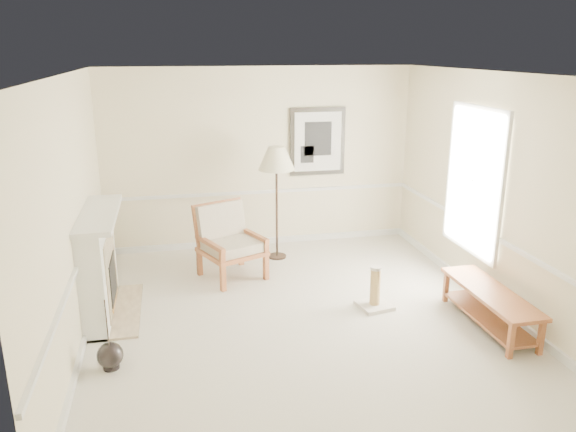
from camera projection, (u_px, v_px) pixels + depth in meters
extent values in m
plane|color=silver|center=(298.00, 316.00, 6.90)|extent=(5.50, 5.50, 0.00)
cube|color=#F3E7BE|center=(260.00, 159.00, 9.05)|extent=(5.00, 0.04, 2.90)
cube|color=#F3E7BE|center=(389.00, 305.00, 3.90)|extent=(5.00, 0.04, 2.90)
cube|color=#F3E7BE|center=(71.00, 216.00, 5.97)|extent=(0.04, 5.50, 2.90)
cube|color=#F3E7BE|center=(494.00, 192.00, 6.98)|extent=(0.04, 5.50, 2.90)
cube|color=white|center=(300.00, 74.00, 6.06)|extent=(5.00, 5.50, 0.04)
cube|color=white|center=(261.00, 241.00, 9.44)|extent=(4.95, 0.04, 0.10)
cube|color=white|center=(261.00, 192.00, 9.19)|extent=(4.95, 0.04, 0.05)
cube|color=white|center=(475.00, 181.00, 7.33)|extent=(0.03, 1.20, 1.80)
cube|color=white|center=(474.00, 181.00, 7.33)|extent=(0.05, 1.34, 1.94)
cube|color=black|center=(318.00, 142.00, 9.14)|extent=(0.92, 0.04, 1.10)
cube|color=white|center=(318.00, 142.00, 9.12)|extent=(0.78, 0.01, 0.96)
cube|color=black|center=(318.00, 139.00, 9.10)|extent=(0.45, 0.01, 0.55)
cube|color=white|center=(98.00, 266.00, 6.80)|extent=(0.28, 1.50, 1.25)
cube|color=white|center=(97.00, 214.00, 6.62)|extent=(0.46, 1.64, 0.06)
cube|color=#C6B28E|center=(111.00, 271.00, 6.85)|extent=(0.02, 1.05, 0.95)
cube|color=black|center=(113.00, 281.00, 6.89)|extent=(0.02, 0.62, 0.58)
cube|color=gold|center=(115.00, 300.00, 6.97)|extent=(0.01, 0.66, 0.05)
cube|color=#C6B28E|center=(116.00, 311.00, 7.01)|extent=(0.60, 1.50, 0.03)
sphere|color=black|center=(110.00, 355.00, 5.74)|extent=(0.27, 0.27, 0.27)
cylinder|color=black|center=(111.00, 365.00, 5.77)|extent=(0.17, 0.17, 0.08)
cylinder|color=black|center=(107.00, 324.00, 5.64)|extent=(0.03, 0.12, 0.42)
cylinder|color=black|center=(107.00, 327.00, 5.65)|extent=(0.03, 0.14, 0.34)
cylinder|color=black|center=(107.00, 321.00, 5.63)|extent=(0.02, 0.06, 0.50)
cube|color=brown|center=(223.00, 276.00, 7.56)|extent=(0.09, 0.09, 0.43)
cube|color=brown|center=(199.00, 261.00, 8.10)|extent=(0.09, 0.09, 0.43)
cube|color=brown|center=(266.00, 265.00, 7.94)|extent=(0.09, 0.09, 0.43)
cube|color=brown|center=(241.00, 251.00, 8.48)|extent=(0.09, 0.09, 0.43)
cube|color=brown|center=(232.00, 251.00, 7.97)|extent=(1.03, 1.03, 0.06)
cube|color=brown|center=(219.00, 222.00, 8.15)|extent=(0.79, 0.48, 0.61)
cube|color=brown|center=(210.00, 244.00, 7.72)|extent=(0.37, 0.75, 0.06)
cube|color=brown|center=(253.00, 234.00, 8.11)|extent=(0.37, 0.75, 0.06)
cube|color=white|center=(232.00, 245.00, 7.94)|extent=(0.94, 0.94, 0.13)
cube|color=white|center=(221.00, 222.00, 8.09)|extent=(0.75, 0.49, 0.55)
cylinder|color=black|center=(277.00, 256.00, 8.84)|extent=(0.29, 0.29, 0.03)
cylinder|color=black|center=(277.00, 207.00, 8.61)|extent=(0.04, 0.04, 1.58)
cone|color=#F5EFC4|center=(277.00, 158.00, 8.39)|extent=(0.61, 0.61, 0.35)
cube|color=brown|center=(491.00, 292.00, 6.55)|extent=(0.48, 1.57, 0.04)
cube|color=brown|center=(488.00, 317.00, 6.64)|extent=(0.41, 1.46, 0.03)
cube|color=brown|center=(511.00, 341.00, 5.91)|extent=(0.06, 0.06, 0.40)
cube|color=brown|center=(541.00, 338.00, 5.98)|extent=(0.06, 0.06, 0.40)
cube|color=brown|center=(446.00, 287.00, 7.25)|extent=(0.06, 0.06, 0.40)
cube|color=brown|center=(471.00, 284.00, 7.33)|extent=(0.06, 0.06, 0.40)
cube|color=silver|center=(374.00, 305.00, 7.13)|extent=(0.46, 0.46, 0.05)
cylinder|color=tan|center=(375.00, 287.00, 7.06)|extent=(0.13, 0.13, 0.47)
cylinder|color=silver|center=(376.00, 268.00, 6.98)|extent=(0.15, 0.15, 0.04)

